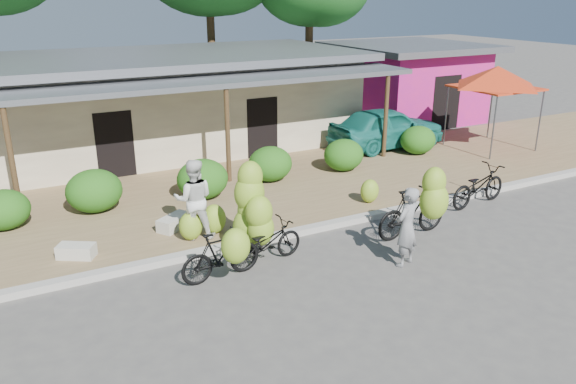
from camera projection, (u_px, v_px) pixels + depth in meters
name	position (u px, v px, depth m)	size (l,w,h in m)	color
ground	(344.00, 271.00, 11.43)	(100.00, 100.00, 0.00)	#4D4B48
sidewalk	(245.00, 194.00, 15.56)	(60.00, 6.00, 0.12)	#93764F
curb	(297.00, 232.00, 13.06)	(60.00, 0.25, 0.15)	#A8A399
shop_main	(176.00, 100.00, 19.94)	(13.00, 8.50, 3.35)	beige
shop_pink	(408.00, 81.00, 24.64)	(6.00, 6.00, 3.25)	#CC1F72
hedge_0	(3.00, 210.00, 13.00)	(1.21, 1.09, 0.94)	#285A14
hedge_1	(94.00, 191.00, 14.03)	(1.39, 1.25, 1.08)	#285A14
hedge_2	(203.00, 179.00, 14.92)	(1.38, 1.24, 1.07)	#285A14
hedge_3	(270.00, 164.00, 16.33)	(1.31, 1.18, 1.02)	#285A14
hedge_4	(344.00, 155.00, 17.30)	(1.26, 1.13, 0.98)	#285A14
hedge_5	(418.00, 140.00, 19.08)	(1.23, 1.11, 0.96)	#285A14
red_canopy	(497.00, 77.00, 19.17)	(3.50, 3.50, 2.86)	#59595E
bike_left	(224.00, 253.00, 10.83)	(1.72, 1.19, 1.31)	black
bike_center	(258.00, 222.00, 11.69)	(1.80, 1.29, 2.09)	black
bike_right	(418.00, 208.00, 12.66)	(1.95, 1.23, 1.83)	black
bike_far_right	(478.00, 186.00, 14.78)	(2.08, 0.96, 1.05)	black
loose_banana_a	(191.00, 226.00, 12.46)	(0.53, 0.45, 0.66)	#9BB72D
loose_banana_b	(214.00, 219.00, 12.79)	(0.56, 0.47, 0.69)	#9BB72D
loose_banana_c	(370.00, 191.00, 14.69)	(0.50, 0.43, 0.63)	#9BB72D
sack_near	(174.00, 222.00, 13.12)	(0.85, 0.40, 0.30)	beige
sack_far	(76.00, 251.00, 11.69)	(0.75, 0.38, 0.28)	beige
vendor	(407.00, 227.00, 11.40)	(0.62, 0.41, 1.70)	gray
bystander	(194.00, 199.00, 12.39)	(0.89, 0.69, 1.83)	white
teal_van	(387.00, 127.00, 19.77)	(1.71, 4.26, 1.45)	#197167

